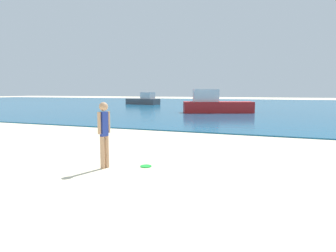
# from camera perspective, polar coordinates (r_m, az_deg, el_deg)

# --- Properties ---
(water) EXTENTS (160.00, 60.00, 0.06)m
(water) POSITION_cam_1_polar(r_m,az_deg,el_deg) (43.37, 17.69, 3.80)
(water) COLOR #14567F
(water) RESTS_ON ground
(person_standing) EXTENTS (0.22, 0.37, 1.64)m
(person_standing) POSITION_cam_1_polar(r_m,az_deg,el_deg) (7.56, -12.04, -0.92)
(person_standing) COLOR tan
(person_standing) RESTS_ON ground
(frisbee) EXTENTS (0.29, 0.29, 0.03)m
(frisbee) POSITION_cam_1_polar(r_m,az_deg,el_deg) (7.72, -4.22, -7.61)
(frisbee) COLOR green
(frisbee) RESTS_ON ground
(boat_near) EXTENTS (6.23, 4.02, 2.02)m
(boat_near) POSITION_cam_1_polar(r_m,az_deg,el_deg) (26.58, 8.94, 4.04)
(boat_near) COLOR red
(boat_near) RESTS_ON water
(boat_far) EXTENTS (5.29, 2.64, 1.72)m
(boat_far) POSITION_cam_1_polar(r_m,az_deg,el_deg) (43.05, -4.63, 4.90)
(boat_far) COLOR #4C4C51
(boat_far) RESTS_ON water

